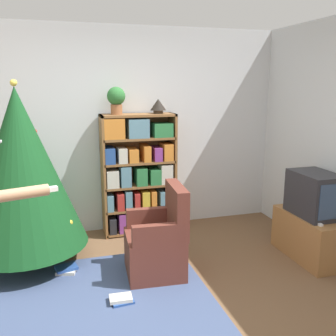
# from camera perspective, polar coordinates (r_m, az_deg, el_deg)

# --- Properties ---
(ground_plane) EXTENTS (14.00, 14.00, 0.00)m
(ground_plane) POSITION_cam_1_polar(r_m,az_deg,el_deg) (3.32, -3.61, -22.14)
(ground_plane) COLOR brown
(wall_back) EXTENTS (8.00, 0.10, 2.60)m
(wall_back) POSITION_cam_1_polar(r_m,az_deg,el_deg) (4.85, -9.44, 5.52)
(wall_back) COLOR silver
(wall_back) RESTS_ON ground_plane
(area_rug) EXTENTS (2.27, 2.09, 0.01)m
(area_rug) POSITION_cam_1_polar(r_m,az_deg,el_deg) (3.45, -12.33, -20.91)
(area_rug) COLOR #3D4C70
(area_rug) RESTS_ON ground_plane
(bookshelf) EXTENTS (0.93, 0.33, 1.53)m
(bookshelf) POSITION_cam_1_polar(r_m,az_deg,el_deg) (4.77, -4.53, -1.08)
(bookshelf) COLOR brown
(bookshelf) RESTS_ON ground_plane
(tv_stand) EXTENTS (0.45, 0.86, 0.49)m
(tv_stand) POSITION_cam_1_polar(r_m,az_deg,el_deg) (4.50, 20.93, -9.66)
(tv_stand) COLOR #996638
(tv_stand) RESTS_ON ground_plane
(television) EXTENTS (0.39, 0.56, 0.47)m
(television) POSITION_cam_1_polar(r_m,az_deg,el_deg) (4.34, 21.46, -3.73)
(television) COLOR #28282D
(television) RESTS_ON tv_stand
(game_remote) EXTENTS (0.04, 0.12, 0.02)m
(game_remote) POSITION_cam_1_polar(r_m,az_deg,el_deg) (4.14, 21.89, -7.85)
(game_remote) COLOR white
(game_remote) RESTS_ON tv_stand
(christmas_tree) EXTENTS (1.27, 1.27, 1.94)m
(christmas_tree) POSITION_cam_1_polar(r_m,az_deg,el_deg) (4.11, -21.46, -0.15)
(christmas_tree) COLOR #4C3323
(christmas_tree) RESTS_ON ground_plane
(armchair) EXTENTS (0.61, 0.60, 0.92)m
(armchair) POSITION_cam_1_polar(r_m,az_deg,el_deg) (3.85, -1.45, -11.41)
(armchair) COLOR brown
(armchair) RESTS_ON ground_plane
(potted_plant) EXTENTS (0.22, 0.22, 0.33)m
(potted_plant) POSITION_cam_1_polar(r_m,az_deg,el_deg) (4.60, -7.90, 10.45)
(potted_plant) COLOR #935B38
(potted_plant) RESTS_ON bookshelf
(table_lamp) EXTENTS (0.20, 0.20, 0.18)m
(table_lamp) POSITION_cam_1_polar(r_m,az_deg,el_deg) (4.71, -1.51, 9.54)
(table_lamp) COLOR #473828
(table_lamp) RESTS_ON bookshelf
(book_pile_near_tree) EXTENTS (0.24, 0.21, 0.06)m
(book_pile_near_tree) POSITION_cam_1_polar(r_m,az_deg,el_deg) (4.11, -15.23, -14.70)
(book_pile_near_tree) COLOR beige
(book_pile_near_tree) RESTS_ON ground_plane
(book_pile_by_chair) EXTENTS (0.22, 0.16, 0.06)m
(book_pile_by_chair) POSITION_cam_1_polar(r_m,az_deg,el_deg) (3.54, -7.10, -19.26)
(book_pile_by_chair) COLOR #284C93
(book_pile_by_chair) RESTS_ON ground_plane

